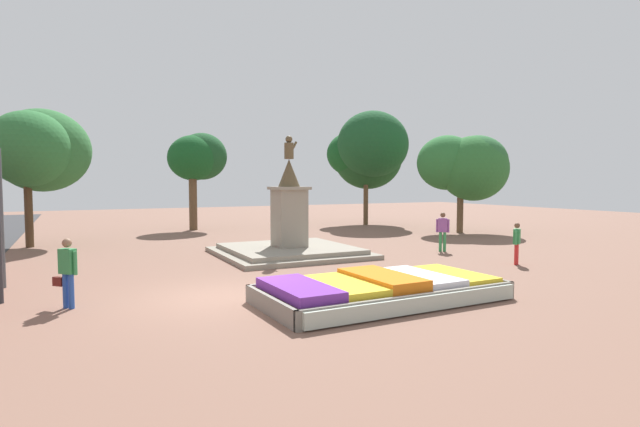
% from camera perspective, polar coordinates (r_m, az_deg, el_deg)
% --- Properties ---
extents(ground_plane, '(92.52, 92.52, 0.00)m').
position_cam_1_polar(ground_plane, '(13.57, -11.59, -9.38)').
color(ground_plane, brown).
extents(flower_planter, '(6.38, 3.22, 0.68)m').
position_cam_1_polar(flower_planter, '(12.94, 6.96, -8.66)').
color(flower_planter, '#38281C').
rests_on(flower_planter, ground_plane).
extents(statue_monument, '(5.65, 5.65, 4.92)m').
position_cam_1_polar(statue_monument, '(20.70, -3.53, -2.67)').
color(statue_monument, gray).
rests_on(statue_monument, ground_plane).
extents(pedestrian_with_handbag, '(0.56, 0.58, 1.69)m').
position_cam_1_polar(pedestrian_with_handbag, '(13.45, -26.94, -5.68)').
color(pedestrian_with_handbag, '#264CA5').
rests_on(pedestrian_with_handbag, ground_plane).
extents(pedestrian_near_planter, '(0.46, 0.41, 1.71)m').
position_cam_1_polar(pedestrian_near_planter, '(22.33, 13.84, -1.72)').
color(pedestrian_near_planter, '#338C4C').
rests_on(pedestrian_near_planter, ground_plane).
extents(pedestrian_crossing_plaza, '(0.48, 0.40, 1.54)m').
position_cam_1_polar(pedestrian_crossing_plaza, '(19.66, 21.57, -2.91)').
color(pedestrian_crossing_plaza, red).
rests_on(pedestrian_crossing_plaza, ground_plane).
extents(park_tree_far_left, '(5.21, 4.55, 5.80)m').
position_cam_1_polar(park_tree_far_left, '(30.99, 16.45, 5.32)').
color(park_tree_far_left, brown).
rests_on(park_tree_far_left, ground_plane).
extents(park_tree_behind_statue, '(5.63, 5.88, 7.91)m').
position_cam_1_polar(park_tree_behind_statue, '(35.71, 5.43, 7.09)').
color(park_tree_behind_statue, brown).
rests_on(park_tree_behind_statue, ground_plane).
extents(park_tree_far_right, '(4.43, 5.09, 6.48)m').
position_cam_1_polar(park_tree_far_right, '(26.82, -29.61, 6.34)').
color(park_tree_far_right, '#4C3823').
rests_on(park_tree_far_right, ground_plane).
extents(park_tree_street_side, '(3.78, 3.39, 6.16)m').
position_cam_1_polar(park_tree_street_side, '(32.86, -13.82, 6.20)').
color(park_tree_street_side, brown).
rests_on(park_tree_street_side, ground_plane).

